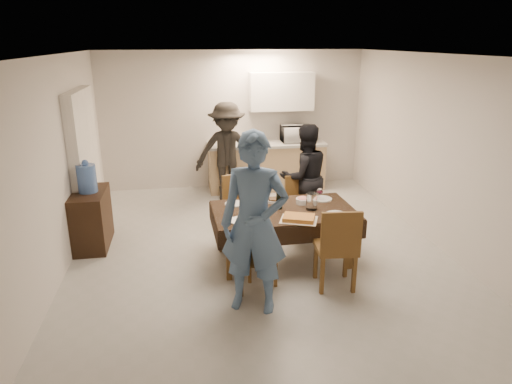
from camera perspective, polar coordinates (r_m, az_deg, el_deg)
floor at (r=6.40m, az=0.36°, el=-7.16°), size 5.00×6.00×0.02m
ceiling at (r=5.77m, az=0.41°, el=16.79°), size 5.00×6.00×0.02m
wall_back at (r=8.86m, az=-2.90°, el=8.93°), size 5.00×0.02×2.60m
wall_front at (r=3.21m, az=9.48°, el=-9.06°), size 5.00×0.02×2.60m
wall_left at (r=6.07m, az=-23.60°, el=2.90°), size 0.02×6.00×2.60m
wall_right at (r=6.82m, az=21.64°, el=4.73°), size 0.02×6.00×2.60m
stub_partition at (r=7.25m, az=-20.57°, el=3.56°), size 0.15×1.40×2.10m
kitchen_base_cabinet at (r=8.83m, az=1.31°, el=3.12°), size 2.20×0.60×0.86m
kitchen_worktop at (r=8.72m, az=1.33°, el=6.01°), size 2.24×0.64×0.05m
upper_cabinet at (r=8.76m, az=3.18°, el=12.44°), size 1.20×0.34×0.70m
dining_table at (r=5.87m, az=3.49°, el=-2.50°), size 1.83×1.10×0.70m
chair_near_left at (r=5.09m, az=0.53°, el=-7.62°), size 0.53×0.54×0.47m
chair_near_right at (r=5.26m, az=10.31°, el=-6.03°), size 0.49×0.50×0.54m
chair_far_left at (r=6.44m, az=-1.73°, el=-1.49°), size 0.53×0.54×0.51m
chair_far_right at (r=6.62m, az=6.01°, el=-1.31°), size 0.47×0.48×0.48m
console at (r=6.77m, az=-19.84°, el=-3.19°), size 0.43×0.86×0.80m
water_jug at (r=6.58m, az=-20.39°, el=1.59°), size 0.25×0.25×0.38m
wine_bottle at (r=5.83m, az=2.94°, el=-0.52°), size 0.08×0.08×0.34m
water_pitcher at (r=5.86m, az=6.96°, el=-1.17°), size 0.14×0.14×0.22m
savoury_tart at (r=5.53m, az=5.37°, el=-3.26°), size 0.52×0.46×0.05m
salad_bowl at (r=6.08m, az=5.89°, el=-1.12°), size 0.19×0.19×0.07m
mushroom_dish at (r=6.10m, az=2.47°, el=-1.16°), size 0.21×0.21×0.04m
wine_glass_a at (r=5.50m, az=-1.52°, el=-2.55°), size 0.08×0.08×0.18m
wine_glass_b at (r=6.19m, az=7.98°, el=-0.29°), size 0.08×0.08×0.19m
wine_glass_c at (r=6.06m, az=1.05°, el=-0.44°), size 0.09×0.09×0.20m
plate_near_left at (r=5.48m, az=-1.96°, el=-3.59°), size 0.27×0.27×0.02m
plate_near_right at (r=5.74m, az=10.01°, el=-2.81°), size 0.27×0.27×0.02m
plate_far_left at (r=6.04m, az=-2.70°, el=-1.47°), size 0.26×0.26×0.01m
plate_far_right at (r=6.28m, az=8.25°, el=-0.85°), size 0.27×0.27×0.02m
microwave at (r=8.81m, az=5.09°, el=7.28°), size 0.57×0.39×0.32m
person_near at (r=4.70m, az=-0.21°, el=-4.04°), size 0.82×0.68×1.94m
person_far at (r=6.92m, az=6.06°, el=1.88°), size 0.88×0.74×1.61m
person_kitchen at (r=8.18m, az=-3.63°, el=5.07°), size 1.13×0.65×1.75m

